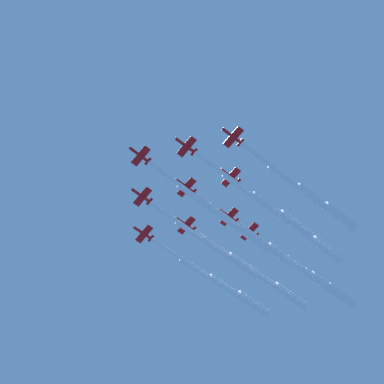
# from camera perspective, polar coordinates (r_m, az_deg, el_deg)

# --- Properties ---
(jet_lead) EXTENTS (26.84, 64.73, 3.68)m
(jet_lead) POSITION_cam_1_polar(r_m,az_deg,el_deg) (203.67, 3.57, -2.75)
(jet_lead) COLOR red
(jet_port_inner) EXTENTS (27.55, 62.40, 3.69)m
(jet_port_inner) POSITION_cam_1_polar(r_m,az_deg,el_deg) (202.88, 8.10, -1.47)
(jet_port_inner) COLOR red
(jet_starboard_inner) EXTENTS (25.65, 59.77, 3.75)m
(jet_starboard_inner) POSITION_cam_1_polar(r_m,az_deg,el_deg) (211.66, 2.76, -6.01)
(jet_starboard_inner) COLOR red
(jet_port_mid) EXTENTS (24.71, 58.42, 3.72)m
(jet_port_mid) POSITION_cam_1_polar(r_m,az_deg,el_deg) (211.41, 6.95, -4.97)
(jet_port_mid) COLOR red
(jet_starboard_mid) EXTENTS (27.51, 62.62, 3.70)m
(jet_starboard_mid) POSITION_cam_1_polar(r_m,az_deg,el_deg) (204.29, 12.71, -0.61)
(jet_starboard_mid) COLOR red
(jet_port_outer) EXTENTS (29.15, 66.44, 3.76)m
(jet_port_outer) POSITION_cam_1_polar(r_m,az_deg,el_deg) (223.66, 3.70, -10.01)
(jet_port_outer) COLOR red
(jet_starboard_outer) EXTENTS (25.36, 60.76, 3.75)m
(jet_starboard_outer) POSITION_cam_1_polar(r_m,az_deg,el_deg) (213.98, 11.61, -4.17)
(jet_starboard_outer) COLOR red
(jet_trail_port) EXTENTS (27.92, 65.08, 3.69)m
(jet_trail_port) POSITION_cam_1_polar(r_m,az_deg,el_deg) (223.35, 7.67, -9.05)
(jet_trail_port) COLOR red
(jet_trail_starboard) EXTENTS (26.48, 61.86, 3.72)m
(jet_trail_starboard) POSITION_cam_1_polar(r_m,az_deg,el_deg) (223.25, 11.43, -7.89)
(jet_trail_starboard) COLOR red
(jet_tail_end) EXTENTS (26.31, 60.19, 3.77)m
(jet_tail_end) POSITION_cam_1_polar(r_m,az_deg,el_deg) (228.13, 13.14, -9.00)
(jet_tail_end) COLOR red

